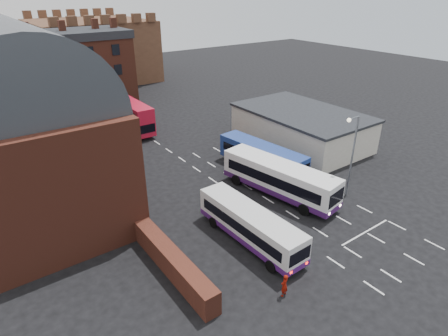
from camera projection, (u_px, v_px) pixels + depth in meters
ground at (296, 236)px, 30.42m from camera, size 180.00×180.00×0.00m
railway_station at (16, 116)px, 34.16m from camera, size 12.00×28.00×16.00m
forecourt_wall at (173, 263)px, 26.10m from camera, size 1.20×10.00×1.80m
cream_building at (301, 127)px, 47.57m from camera, size 10.40×16.40×4.25m
brick_terrace at (58, 77)px, 58.29m from camera, size 22.00×10.00×11.00m
castle_keep at (91, 50)px, 78.95m from camera, size 22.00×22.00×12.00m
bus_white_outbound at (250, 223)px, 29.12m from camera, size 2.82×10.33×2.80m
bus_white_inbound at (279, 177)px, 35.63m from camera, size 4.75×12.28×3.27m
bus_blue at (262, 156)px, 40.51m from camera, size 3.69×11.05×2.96m
bus_red_double at (131, 115)px, 51.81m from camera, size 2.63×10.37×4.15m
street_lamp at (352, 150)px, 33.90m from camera, size 1.67×0.36×8.16m
pedestrian_red at (284, 285)px, 24.23m from camera, size 0.70×0.54×1.68m
pedestrian_beige at (275, 257)px, 26.85m from camera, size 0.76×0.59×1.56m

